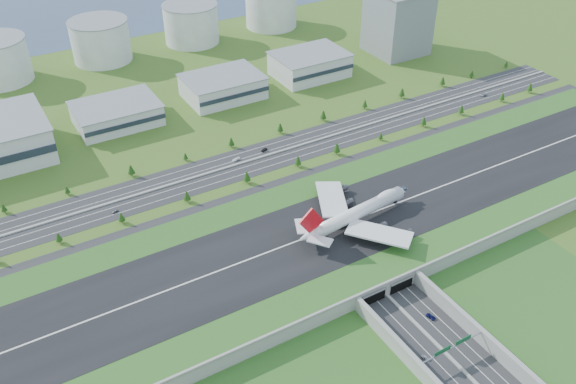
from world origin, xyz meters
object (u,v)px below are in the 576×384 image
car_4 (115,211)px  car_6 (484,94)px  boeing_747 (357,213)px  car_0 (426,357)px  office_tower (398,22)px  car_5 (264,150)px  car_7 (236,159)px  car_2 (431,316)px

car_4 → car_6: car_6 is taller
boeing_747 → car_0: size_ratio=19.93×
office_tower → car_5: bearing=-153.4°
car_4 → office_tower: bearing=-84.6°
car_0 → car_5: size_ratio=0.80×
office_tower → car_0: bearing=-126.3°
car_5 → car_7: bearing=-111.5°
office_tower → car_0: office_tower is taller
car_5 → office_tower: bearing=92.4°
car_2 → car_0: bearing=33.4°
car_4 → car_5: car_5 is taller
car_0 → car_4: bearing=91.4°
car_2 → car_4: (-103.84, 156.86, -0.00)m
boeing_747 → car_5: 104.98m
boeing_747 → car_2: (-5.91, -69.37, -14.13)m
boeing_747 → car_7: (-23.24, 102.99, -14.00)m
car_4 → car_5: size_ratio=0.78×
car_0 → car_5: bearing=58.5°
car_4 → car_5: bearing=-96.4°
car_4 → car_6: bearing=-104.5°
office_tower → car_7: (-208.53, -94.72, -26.59)m
car_4 → car_6: 298.59m
car_6 → office_tower: bearing=-8.5°
car_2 → car_6: (194.73, 159.69, 0.18)m
office_tower → car_2: bearing=-125.6°
office_tower → car_7: 230.57m
office_tower → car_0: 354.41m
boeing_747 → car_2: boeing_747 is taller
boeing_747 → car_2: 71.04m
car_4 → car_5: (108.32, 16.54, 0.16)m
car_0 → boeing_747: bearing=49.8°
boeing_747 → car_7: size_ratio=14.56×
boeing_747 → car_7: 106.50m
car_6 → car_7: 212.44m
boeing_747 → car_4: (-109.75, 87.50, -14.13)m
office_tower → car_4: office_tower is taller
car_5 → car_0: bearing=-31.0°
car_4 → car_5: 109.58m
boeing_747 → car_4: 141.07m
boeing_747 → car_2: bearing=-101.3°
car_2 → car_6: car_6 is taller
boeing_747 → car_0: 91.35m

